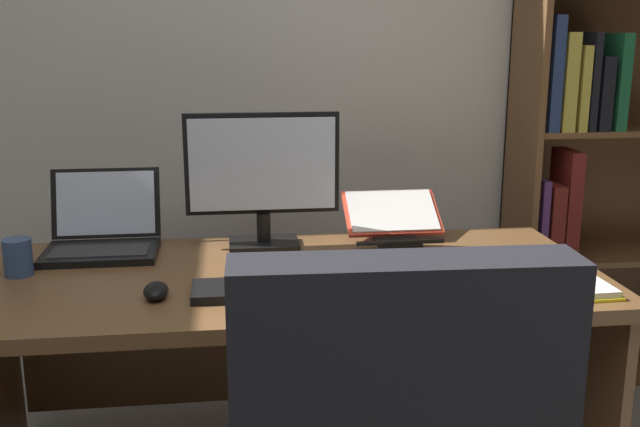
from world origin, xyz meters
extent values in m
cube|color=beige|center=(0.00, 2.01, 1.42)|extent=(5.04, 0.12, 2.84)
cube|color=brown|center=(0.07, 1.09, 0.69)|extent=(1.81, 0.79, 0.04)
cube|color=brown|center=(0.94, 1.09, 0.34)|extent=(0.03, 0.73, 0.67)
cube|color=brown|center=(0.07, 1.47, 0.37)|extent=(1.69, 0.03, 0.47)
cube|color=brown|center=(1.04, 1.77, 1.01)|extent=(0.02, 0.32, 2.03)
cube|color=brown|center=(1.47, 1.92, 1.01)|extent=(0.88, 0.01, 2.03)
cube|color=brown|center=(1.47, 1.77, 0.01)|extent=(0.83, 0.30, 0.02)
cube|color=navy|center=(1.09, 1.72, 0.23)|extent=(0.04, 0.19, 0.42)
cube|color=gold|center=(1.15, 1.75, 0.24)|extent=(0.05, 0.25, 0.43)
cube|color=maroon|center=(1.20, 1.72, 0.18)|extent=(0.04, 0.21, 0.32)
cube|color=brown|center=(1.47, 1.77, 0.51)|extent=(0.83, 0.30, 0.02)
cube|color=#512D66|center=(1.09, 1.72, 0.68)|extent=(0.03, 0.20, 0.32)
cube|color=maroon|center=(1.14, 1.71, 0.67)|extent=(0.05, 0.19, 0.30)
cube|color=maroon|center=(1.20, 1.71, 0.74)|extent=(0.05, 0.18, 0.42)
cube|color=brown|center=(1.47, 1.77, 1.01)|extent=(0.83, 0.30, 0.02)
cube|color=navy|center=(1.09, 1.73, 1.23)|extent=(0.04, 0.22, 0.41)
cube|color=gold|center=(1.15, 1.74, 1.20)|extent=(0.05, 0.23, 0.35)
cube|color=gold|center=(1.20, 1.74, 1.18)|extent=(0.03, 0.23, 0.31)
cube|color=black|center=(1.24, 1.72, 1.20)|extent=(0.03, 0.20, 0.36)
cube|color=black|center=(1.29, 1.72, 1.16)|extent=(0.04, 0.20, 0.27)
cube|color=#195633|center=(1.35, 1.74, 1.20)|extent=(0.04, 0.24, 0.35)
cube|color=black|center=(0.03, 1.36, 0.72)|extent=(0.22, 0.16, 0.02)
cylinder|color=black|center=(0.03, 1.36, 0.78)|extent=(0.04, 0.04, 0.09)
cube|color=black|center=(0.03, 1.37, 0.98)|extent=(0.48, 0.02, 0.32)
cube|color=silver|center=(0.03, 1.35, 0.98)|extent=(0.45, 0.00, 0.29)
cube|color=black|center=(-0.47, 1.32, 0.72)|extent=(0.34, 0.24, 0.02)
cube|color=#2D2D30|center=(-0.47, 1.30, 0.74)|extent=(0.29, 0.13, 0.00)
cube|color=black|center=(-0.47, 1.48, 0.84)|extent=(0.34, 0.07, 0.22)
cube|color=silver|center=(-0.47, 1.47, 0.85)|extent=(0.31, 0.06, 0.20)
cube|color=black|center=(0.03, 0.93, 0.73)|extent=(0.42, 0.15, 0.02)
ellipsoid|color=black|center=(-0.27, 0.93, 0.73)|extent=(0.06, 0.10, 0.04)
cube|color=black|center=(0.46, 1.34, 0.72)|extent=(0.14, 0.12, 0.01)
cube|color=black|center=(0.46, 1.30, 0.73)|extent=(0.28, 0.01, 0.01)
cube|color=#DB422D|center=(0.46, 1.43, 0.80)|extent=(0.32, 0.18, 0.12)
cube|color=silver|center=(0.46, 1.43, 0.80)|extent=(0.29, 0.16, 0.10)
cube|color=yellow|center=(0.57, 0.87, 0.72)|extent=(0.23, 0.27, 0.01)
cube|color=yellow|center=(0.80, 0.88, 0.72)|extent=(0.23, 0.27, 0.01)
cube|color=silver|center=(0.57, 0.87, 0.73)|extent=(0.22, 0.26, 0.02)
cube|color=silver|center=(0.80, 0.88, 0.73)|extent=(0.22, 0.26, 0.02)
cylinder|color=#B7B7BC|center=(0.69, 0.88, 0.73)|extent=(0.03, 0.24, 0.02)
cube|color=silver|center=(0.35, 1.14, 0.72)|extent=(0.17, 0.22, 0.01)
cylinder|color=maroon|center=(0.37, 1.14, 0.73)|extent=(0.14, 0.03, 0.01)
cylinder|color=#334C7A|center=(-0.67, 1.16, 0.77)|extent=(0.08, 0.08, 0.11)
camera|label=1|loc=(-0.08, -0.91, 1.38)|focal=41.48mm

